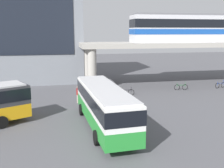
{
  "coord_description": "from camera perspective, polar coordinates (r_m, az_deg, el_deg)",
  "views": [
    {
      "loc": [
        -3.08,
        -16.09,
        7.39
      ],
      "look_at": [
        2.13,
        9.42,
        2.2
      ],
      "focal_mm": 42.7,
      "sensor_mm": 36.0,
      "label": 1
    }
  ],
  "objects": [
    {
      "name": "bicycle_blue",
      "position": [
        37.98,
        22.17,
        -0.24
      ],
      "size": [
        1.74,
        0.52,
        1.04
      ],
      "color": "black",
      "rests_on": "ground_plane"
    },
    {
      "name": "ground_plane",
      "position": [
        27.29,
        -4.64,
        -4.48
      ],
      "size": [
        120.0,
        120.0,
        0.0
      ],
      "primitive_type": "plane",
      "color": "#515156"
    },
    {
      "name": "elevated_platform",
      "position": [
        38.97,
        14.9,
        7.43
      ],
      "size": [
        28.73,
        6.65,
        5.86
      ],
      "color": "#ADA89E",
      "rests_on": "ground_plane"
    },
    {
      "name": "bicycle_black",
      "position": [
        31.25,
        3.16,
        -1.74
      ],
      "size": [
        1.71,
        0.63,
        1.04
      ],
      "color": "black",
      "rests_on": "ground_plane"
    },
    {
      "name": "bicycle_green",
      "position": [
        35.1,
        14.56,
        -0.65
      ],
      "size": [
        1.79,
        0.25,
        1.04
      ],
      "color": "black",
      "rests_on": "ground_plane"
    },
    {
      "name": "bus_main",
      "position": [
        20.52,
        -1.77,
        -3.99
      ],
      "size": [
        3.24,
        11.17,
        3.22
      ],
      "color": "#268C33",
      "rests_on": "ground_plane"
    },
    {
      "name": "pedestrian_near_building",
      "position": [
        28.01,
        -7.25,
        -2.31
      ],
      "size": [
        0.4,
        0.47,
        1.8
      ],
      "color": "gray",
      "rests_on": "ground_plane"
    },
    {
      "name": "train",
      "position": [
        39.7,
        17.41,
        11.41
      ],
      "size": [
        18.34,
        2.96,
        3.84
      ],
      "color": "silver",
      "rests_on": "elevated_platform"
    }
  ]
}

